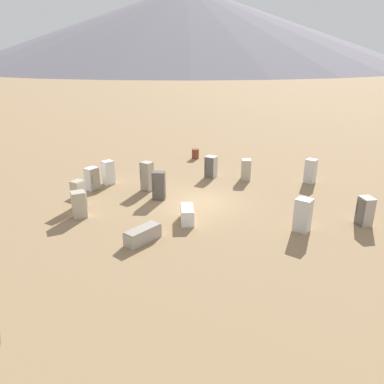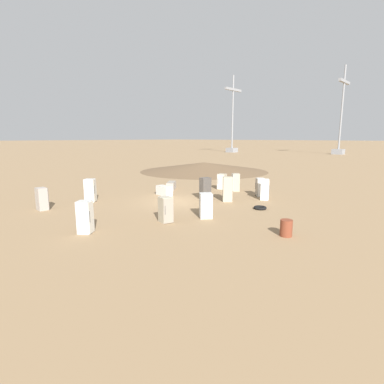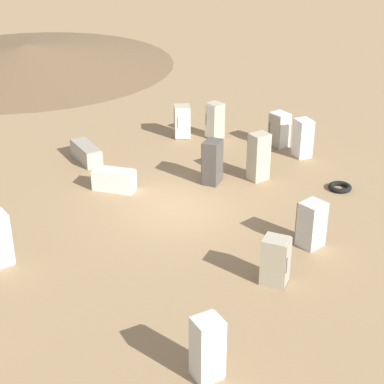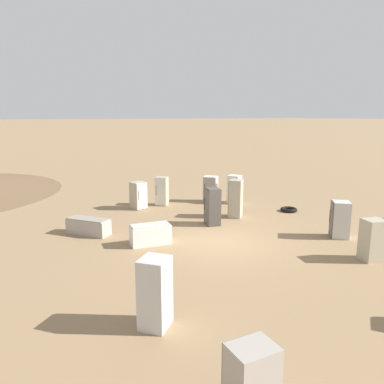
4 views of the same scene
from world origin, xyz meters
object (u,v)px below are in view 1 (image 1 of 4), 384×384
discarded_fridge_9 (246,170)px  discarded_fridge_10 (303,215)px  discarded_fridge_8 (79,204)px  discarded_fridge_5 (147,176)px  discarded_fridge_3 (143,235)px  discarded_fridge_4 (79,194)px  discarded_fridge_11 (92,179)px  discarded_fridge_6 (108,172)px  scrap_tire (151,174)px  discarded_fridge_0 (211,167)px  rusty_barrel (195,154)px  discarded_fridge_7 (159,186)px  discarded_fridge_12 (365,211)px  discarded_fridge_2 (310,171)px  discarded_fridge_1 (187,214)px

discarded_fridge_9 → discarded_fridge_10: bearing=-73.8°
discarded_fridge_8 → discarded_fridge_9: (10.65, 3.99, 0.01)m
discarded_fridge_5 → discarded_fridge_3: bearing=131.5°
discarded_fridge_4 → discarded_fridge_10: size_ratio=0.93×
discarded_fridge_8 → discarded_fridge_11: discarded_fridge_11 is taller
discarded_fridge_4 → discarded_fridge_6: bearing=-161.4°
discarded_fridge_6 → scrap_tire: 3.26m
discarded_fridge_5 → discarded_fridge_8: 5.15m
discarded_fridge_0 → discarded_fridge_11: bearing=48.5°
discarded_fridge_3 → scrap_tire: discarded_fridge_3 is taller
discarded_fridge_0 → discarded_fridge_6: size_ratio=0.94×
discarded_fridge_6 → scrap_tire: bearing=-6.6°
discarded_fridge_0 → rusty_barrel: bearing=-48.3°
discarded_fridge_5 → discarded_fridge_10: (6.71, -7.37, -0.07)m
discarded_fridge_7 → discarded_fridge_12: (9.59, -5.70, -0.10)m
discarded_fridge_4 → discarded_fridge_7: 4.53m
discarded_fridge_8 → discarded_fridge_6: bearing=150.7°
rusty_barrel → discarded_fridge_6: bearing=-144.9°
discarded_fridge_0 → discarded_fridge_6: bearing=41.7°
discarded_fridge_2 → discarded_fridge_4: (-14.68, -1.07, -0.03)m
scrap_tire → rusty_barrel: (4.05, 3.63, 0.31)m
discarded_fridge_3 → discarded_fridge_11: bearing=-19.5°
discarded_fridge_3 → discarded_fridge_5: bearing=-45.0°
discarded_fridge_5 → discarded_fridge_9: discarded_fridge_5 is taller
discarded_fridge_0 → scrap_tire: bearing=24.2°
discarded_fridge_2 → discarded_fridge_10: bearing=-157.3°
discarded_fridge_3 → discarded_fridge_10: size_ratio=1.10×
discarded_fridge_5 → discarded_fridge_11: bearing=36.0°
rusty_barrel → discarded_fridge_10: bearing=-81.4°
discarded_fridge_2 → discarded_fridge_12: 6.51m
discarded_fridge_5 → discarded_fridge_4: bearing=75.3°
discarded_fridge_4 → discarded_fridge_12: discarded_fridge_4 is taller
discarded_fridge_7 → discarded_fridge_8: discarded_fridge_7 is taller
discarded_fridge_12 → rusty_barrel: 15.04m
discarded_fridge_3 → discarded_fridge_1: bearing=-92.6°
discarded_fridge_3 → discarded_fridge_4: size_ratio=1.18×
discarded_fridge_4 → discarded_fridge_8: discarded_fridge_4 is taller
discarded_fridge_12 → discarded_fridge_5: bearing=57.3°
discarded_fridge_4 → discarded_fridge_7: bearing=136.1°
discarded_fridge_6 → discarded_fridge_12: 15.44m
discarded_fridge_2 → discarded_fridge_7: 10.19m
discarded_fridge_8 → discarded_fridge_10: discarded_fridge_10 is taller
discarded_fridge_6 → rusty_barrel: bearing=5.1°
discarded_fridge_8 → discarded_fridge_7: bearing=98.4°
discarded_fridge_2 → discarded_fridge_7: size_ratio=0.97×
discarded_fridge_2 → discarded_fridge_10: 7.61m
discarded_fridge_12 → discarded_fridge_8: bearing=77.4°
discarded_fridge_3 → discarded_fridge_11: (-2.44, 7.60, 0.38)m
discarded_fridge_7 → discarded_fridge_10: 8.41m
discarded_fridge_12 → discarded_fridge_11: bearing=62.1°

